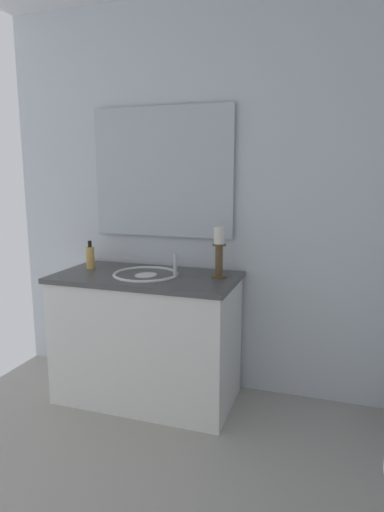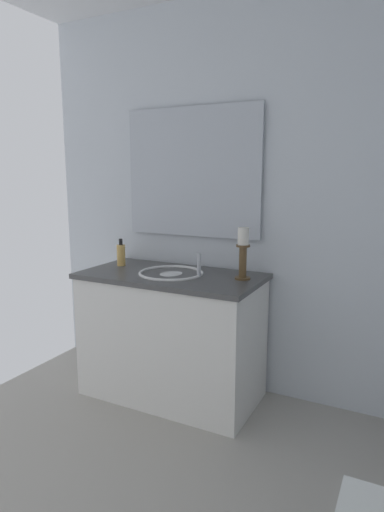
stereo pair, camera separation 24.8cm
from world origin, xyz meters
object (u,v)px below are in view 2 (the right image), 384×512
Objects in this scene: candle_holder_tall at (243,252)px; soap_bottle at (121,255)px; vanity_cabinet at (172,335)px; mirror at (192,173)px; sink_basin at (171,280)px.

candle_holder_tall reaches higher than soap_bottle.
vanity_cabinet is 1.04m from mirror.
mirror is (-0.28, 0.00, 1.01)m from vanity_cabinet.
candle_holder_tall is at bearing 90.56° from soap_bottle.
soap_bottle is (-0.06, -0.42, 0.11)m from sink_basin.
mirror is at bearing 117.92° from soap_bottle.
soap_bottle is at bearing -98.17° from vanity_cabinet.
mirror is at bearing -179.80° from sink_basin.
vanity_cabinet is at bearing 81.83° from soap_bottle.
sink_basin is 0.44m from soap_bottle.
soap_bottle is at bearing -89.44° from candle_holder_tall.
soap_bottle is at bearing -62.08° from mirror.
vanity_cabinet is at bearing -81.18° from candle_holder_tall.
sink_basin reaches higher than vanity_cabinet.
sink_basin is 0.71m from mirror.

